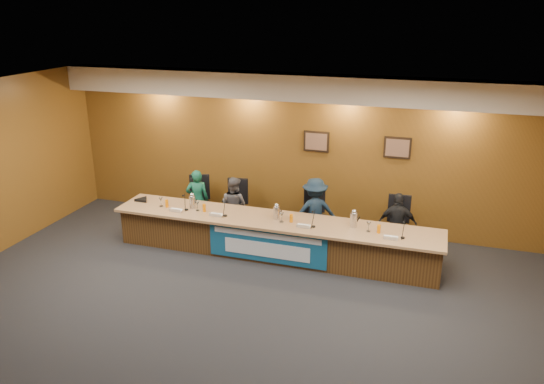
% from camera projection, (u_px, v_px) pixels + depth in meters
% --- Properties ---
extents(floor, '(10.00, 10.00, 0.00)m').
position_uv_depth(floor, '(225.00, 324.00, 7.83)').
color(floor, black).
rests_on(floor, ground).
extents(ceiling, '(10.00, 8.00, 0.04)m').
position_uv_depth(ceiling, '(217.00, 109.00, 6.75)').
color(ceiling, silver).
rests_on(ceiling, wall_back).
extents(wall_back, '(10.00, 0.04, 3.20)m').
position_uv_depth(wall_back, '(297.00, 151.00, 10.88)').
color(wall_back, brown).
rests_on(wall_back, floor).
extents(soffit, '(10.00, 0.50, 0.50)m').
position_uv_depth(soffit, '(295.00, 87.00, 10.20)').
color(soffit, beige).
rests_on(soffit, wall_back).
extents(dais_body, '(6.00, 0.80, 0.70)m').
position_uv_depth(dais_body, '(274.00, 238.00, 9.86)').
color(dais_body, '#4B2F14').
rests_on(dais_body, floor).
extents(dais_top, '(6.10, 0.95, 0.05)m').
position_uv_depth(dais_top, '(273.00, 220.00, 9.69)').
color(dais_top, '#9B714A').
rests_on(dais_top, dais_body).
extents(banner, '(2.20, 0.02, 0.65)m').
position_uv_depth(banner, '(267.00, 246.00, 9.48)').
color(banner, '#135380').
rests_on(banner, dais_body).
extents(banner_text_upper, '(2.00, 0.01, 0.10)m').
position_uv_depth(banner_text_upper, '(267.00, 236.00, 9.40)').
color(banner_text_upper, silver).
rests_on(banner_text_upper, banner).
extents(banner_text_lower, '(1.60, 0.01, 0.28)m').
position_uv_depth(banner_text_lower, '(267.00, 250.00, 9.50)').
color(banner_text_lower, silver).
rests_on(banner_text_lower, banner).
extents(wall_photo_left, '(0.52, 0.04, 0.42)m').
position_uv_depth(wall_photo_left, '(316.00, 141.00, 10.65)').
color(wall_photo_left, black).
rests_on(wall_photo_left, wall_back).
extents(wall_photo_right, '(0.52, 0.04, 0.42)m').
position_uv_depth(wall_photo_right, '(397.00, 148.00, 10.19)').
color(wall_photo_right, black).
rests_on(wall_photo_right, wall_back).
extents(panelist_a, '(0.55, 0.47, 1.27)m').
position_uv_depth(panelist_a, '(197.00, 199.00, 10.98)').
color(panelist_a, '#12523C').
rests_on(panelist_a, floor).
extents(panelist_b, '(0.69, 0.60, 1.20)m').
position_uv_depth(panelist_b, '(234.00, 205.00, 10.76)').
color(panelist_b, '#504F54').
rests_on(panelist_b, floor).
extents(panelist_c, '(0.99, 0.81, 1.34)m').
position_uv_depth(panelist_c, '(315.00, 211.00, 10.25)').
color(panelist_c, '#132334').
rests_on(panelist_c, floor).
extents(panelist_d, '(0.74, 0.37, 1.22)m').
position_uv_depth(panelist_d, '(397.00, 224.00, 9.82)').
color(panelist_d, black).
rests_on(panelist_d, floor).
extents(office_chair_a, '(0.62, 0.62, 0.08)m').
position_uv_depth(office_chair_a, '(200.00, 205.00, 11.12)').
color(office_chair_a, black).
rests_on(office_chair_a, floor).
extents(office_chair_b, '(0.54, 0.54, 0.08)m').
position_uv_depth(office_chair_b, '(236.00, 209.00, 10.89)').
color(office_chair_b, black).
rests_on(office_chair_b, floor).
extents(office_chair_c, '(0.62, 0.62, 0.08)m').
position_uv_depth(office_chair_c, '(316.00, 219.00, 10.41)').
color(office_chair_c, black).
rests_on(office_chair_c, floor).
extents(office_chair_d, '(0.50, 0.50, 0.08)m').
position_uv_depth(office_chair_d, '(397.00, 228.00, 9.95)').
color(office_chair_d, black).
rests_on(office_chair_d, floor).
extents(nameplate_a, '(0.24, 0.08, 0.10)m').
position_uv_depth(nameplate_a, '(175.00, 210.00, 9.98)').
color(nameplate_a, white).
rests_on(nameplate_a, dais_top).
extents(microphone_a, '(0.07, 0.07, 0.02)m').
position_uv_depth(microphone_a, '(186.00, 210.00, 10.10)').
color(microphone_a, black).
rests_on(microphone_a, dais_top).
extents(juice_glass_a, '(0.06, 0.06, 0.15)m').
position_uv_depth(juice_glass_a, '(167.00, 204.00, 10.23)').
color(juice_glass_a, orange).
rests_on(juice_glass_a, dais_top).
extents(water_glass_a, '(0.08, 0.08, 0.18)m').
position_uv_depth(water_glass_a, '(161.00, 202.00, 10.26)').
color(water_glass_a, silver).
rests_on(water_glass_a, dais_top).
extents(nameplate_b, '(0.24, 0.08, 0.10)m').
position_uv_depth(nameplate_b, '(215.00, 215.00, 9.76)').
color(nameplate_b, white).
rests_on(nameplate_b, dais_top).
extents(microphone_b, '(0.07, 0.07, 0.02)m').
position_uv_depth(microphone_b, '(225.00, 216.00, 9.82)').
color(microphone_b, black).
rests_on(microphone_b, dais_top).
extents(juice_glass_b, '(0.06, 0.06, 0.15)m').
position_uv_depth(juice_glass_b, '(204.00, 208.00, 10.01)').
color(juice_glass_b, orange).
rests_on(juice_glass_b, dais_top).
extents(water_glass_b, '(0.08, 0.08, 0.18)m').
position_uv_depth(water_glass_b, '(197.00, 206.00, 10.05)').
color(water_glass_b, silver).
rests_on(water_glass_b, dais_top).
extents(nameplate_c, '(0.24, 0.08, 0.10)m').
position_uv_depth(nameplate_c, '(303.00, 226.00, 9.27)').
color(nameplate_c, white).
rests_on(nameplate_c, dais_top).
extents(microphone_c, '(0.07, 0.07, 0.02)m').
position_uv_depth(microphone_c, '(313.00, 227.00, 9.33)').
color(microphone_c, black).
rests_on(microphone_c, dais_top).
extents(juice_glass_c, '(0.06, 0.06, 0.15)m').
position_uv_depth(juice_glass_c, '(291.00, 218.00, 9.53)').
color(juice_glass_c, orange).
rests_on(juice_glass_c, dais_top).
extents(water_glass_c, '(0.08, 0.08, 0.18)m').
position_uv_depth(water_glass_c, '(282.00, 217.00, 9.53)').
color(water_glass_c, silver).
rests_on(water_glass_c, dais_top).
extents(nameplate_d, '(0.24, 0.08, 0.10)m').
position_uv_depth(nameplate_d, '(391.00, 238.00, 8.80)').
color(nameplate_d, white).
rests_on(nameplate_d, dais_top).
extents(microphone_d, '(0.07, 0.07, 0.02)m').
position_uv_depth(microphone_d, '(403.00, 238.00, 8.89)').
color(microphone_d, black).
rests_on(microphone_d, dais_top).
extents(juice_glass_d, '(0.06, 0.06, 0.15)m').
position_uv_depth(juice_glass_d, '(379.00, 229.00, 9.07)').
color(juice_glass_d, orange).
rests_on(juice_glass_d, dais_top).
extents(water_glass_d, '(0.08, 0.08, 0.18)m').
position_uv_depth(water_glass_d, '(369.00, 227.00, 9.12)').
color(water_glass_d, silver).
rests_on(water_glass_d, dais_top).
extents(carafe_left, '(0.12, 0.12, 0.25)m').
position_uv_depth(carafe_left, '(192.00, 202.00, 10.16)').
color(carafe_left, silver).
rests_on(carafe_left, dais_top).
extents(carafe_mid, '(0.12, 0.12, 0.24)m').
position_uv_depth(carafe_mid, '(277.00, 213.00, 9.65)').
color(carafe_mid, silver).
rests_on(carafe_mid, dais_top).
extents(carafe_right, '(0.13, 0.13, 0.26)m').
position_uv_depth(carafe_right, '(354.00, 220.00, 9.30)').
color(carafe_right, silver).
rests_on(carafe_right, dais_top).
extents(speakerphone, '(0.32, 0.32, 0.05)m').
position_uv_depth(speakerphone, '(142.00, 200.00, 10.57)').
color(speakerphone, black).
rests_on(speakerphone, dais_top).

